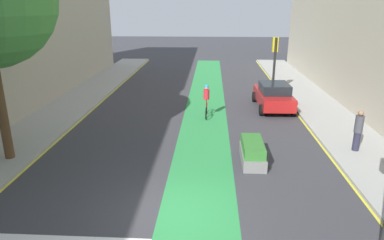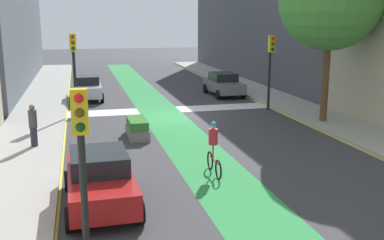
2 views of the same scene
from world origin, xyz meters
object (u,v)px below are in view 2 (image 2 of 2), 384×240
at_px(traffic_signal_near_right, 74,59).
at_px(median_planter, 137,128).
at_px(traffic_signal_far_right, 81,143).
at_px(pedestrian_sidewalk_right_a, 33,125).
at_px(car_grey_left_near, 224,84).
at_px(car_silver_right_near, 87,87).
at_px(traffic_signal_near_left, 271,58).
at_px(car_red_right_far, 100,179).
at_px(cyclist_in_lane, 214,147).

bearing_deg(traffic_signal_near_right, median_planter, 117.71).
relative_size(traffic_signal_far_right, pedestrian_sidewalk_right_a, 2.24).
distance_m(traffic_signal_near_right, car_grey_left_near, 11.52).
bearing_deg(car_grey_left_near, pedestrian_sidewalk_right_a, 43.52).
relative_size(car_silver_right_near, car_grey_left_near, 0.99).
height_order(traffic_signal_near_right, car_silver_right_near, traffic_signal_near_right).
relative_size(traffic_signal_near_right, traffic_signal_near_left, 1.04).
distance_m(traffic_signal_near_left, car_red_right_far, 16.00).
height_order(car_grey_left_near, median_planter, car_grey_left_near).
bearing_deg(car_red_right_far, pedestrian_sidewalk_right_a, -70.16).
xyz_separation_m(cyclist_in_lane, pedestrian_sidewalk_right_a, (6.33, -4.68, 0.08)).
distance_m(cyclist_in_lane, median_planter, 6.05).
distance_m(car_silver_right_near, pedestrian_sidewalk_right_a, 12.12).
relative_size(traffic_signal_far_right, car_grey_left_near, 0.92).
xyz_separation_m(traffic_signal_far_right, median_planter, (-2.50, -10.75, -2.35)).
xyz_separation_m(traffic_signal_near_left, cyclist_in_lane, (6.42, 10.09, -2.09)).
bearing_deg(traffic_signal_far_right, pedestrian_sidewalk_right_a, -78.96).
xyz_separation_m(car_red_right_far, car_grey_left_near, (-9.43, -17.74, 0.00)).
height_order(traffic_signal_near_right, car_grey_left_near, traffic_signal_near_right).
height_order(traffic_signal_near_right, car_red_right_far, traffic_signal_near_right).
xyz_separation_m(traffic_signal_far_right, car_red_right_far, (-0.46, -3.18, -1.96)).
height_order(traffic_signal_near_right, traffic_signal_near_left, traffic_signal_near_right).
height_order(traffic_signal_far_right, pedestrian_sidewalk_right_a, traffic_signal_far_right).
bearing_deg(car_red_right_far, traffic_signal_near_right, -87.05).
xyz_separation_m(traffic_signal_near_right, traffic_signal_far_right, (-0.19, 15.87, -0.41)).
distance_m(car_silver_right_near, car_red_right_far, 18.41).
bearing_deg(car_silver_right_near, car_red_right_far, 89.79).
bearing_deg(traffic_signal_near_left, car_grey_left_near, -80.58).
height_order(pedestrian_sidewalk_right_a, median_planter, pedestrian_sidewalk_right_a).
bearing_deg(cyclist_in_lane, car_silver_right_near, -76.74).
relative_size(traffic_signal_far_right, car_red_right_far, 0.92).
xyz_separation_m(car_red_right_far, pedestrian_sidewalk_right_a, (2.36, -6.54, 0.24)).
bearing_deg(pedestrian_sidewalk_right_a, median_planter, -166.85).
xyz_separation_m(traffic_signal_near_left, pedestrian_sidewalk_right_a, (12.75, 5.41, -2.01)).
relative_size(pedestrian_sidewalk_right_a, median_planter, 0.81).
bearing_deg(cyclist_in_lane, pedestrian_sidewalk_right_a, -36.48).
xyz_separation_m(traffic_signal_near_left, median_planter, (8.35, 4.38, -2.66)).
distance_m(traffic_signal_near_right, cyclist_in_lane, 11.97).
xyz_separation_m(pedestrian_sidewalk_right_a, median_planter, (-4.40, -1.03, -0.64)).
relative_size(car_red_right_far, median_planter, 1.97).
relative_size(traffic_signal_far_right, car_silver_right_near, 0.93).
height_order(cyclist_in_lane, median_planter, cyclist_in_lane).
height_order(traffic_signal_near_right, cyclist_in_lane, traffic_signal_near_right).
relative_size(traffic_signal_near_right, traffic_signal_far_right, 1.16).
xyz_separation_m(car_silver_right_near, car_grey_left_near, (-9.36, 0.68, 0.00)).
distance_m(car_silver_right_near, median_planter, 11.03).
relative_size(traffic_signal_far_right, median_planter, 1.82).
height_order(car_silver_right_near, cyclist_in_lane, cyclist_in_lane).
distance_m(traffic_signal_near_right, traffic_signal_near_left, 11.06).
height_order(traffic_signal_near_left, car_red_right_far, traffic_signal_near_left).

